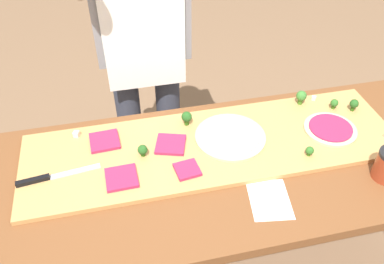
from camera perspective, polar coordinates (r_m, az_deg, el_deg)
prep_table at (r=1.51m, az=2.88°, el=-7.60°), size 1.89×0.72×0.78m
cutting_board at (r=1.49m, az=3.07°, el=-1.94°), size 1.40×0.41×0.02m
chefs_knife at (r=1.44m, az=-20.05°, el=-6.15°), size 0.28×0.05×0.02m
pizza_whole_white_garlic at (r=1.51m, az=5.50°, el=-0.60°), size 0.27×0.27×0.02m
pizza_whole_beet_magenta at (r=1.63m, az=19.19°, el=0.44°), size 0.20×0.20×0.02m
pizza_slice_far_left at (r=1.52m, az=-12.40°, el=-1.26°), size 0.11×0.11×0.01m
pizza_slice_far_right at (r=1.38m, az=-10.05°, el=-6.47°), size 0.11×0.11×0.01m
pizza_slice_center at (r=1.48m, az=-3.08°, el=-1.78°), size 0.13×0.13×0.01m
pizza_slice_near_left at (r=1.38m, az=-0.69°, el=-5.40°), size 0.09×0.09×0.01m
broccoli_floret_front_right at (r=1.72m, az=15.38°, el=4.94°), size 0.04×0.04×0.06m
broccoli_floret_back_left at (r=1.75m, az=22.17°, el=3.72°), size 0.04×0.04×0.05m
broccoli_floret_center_left at (r=1.43m, az=-7.08°, el=-2.58°), size 0.04×0.04×0.05m
broccoli_floret_center_right at (r=1.74m, az=19.69°, el=3.88°), size 0.03×0.03×0.04m
broccoli_floret_back_right at (r=1.49m, az=16.49°, el=-2.59°), size 0.03×0.03×0.04m
broccoli_floret_front_left at (r=1.55m, az=-0.77°, el=2.12°), size 0.04×0.04×0.06m
cheese_crumble_a at (r=1.77m, az=17.03°, el=4.67°), size 0.02×0.02×0.02m
cheese_crumble_b at (r=1.57m, az=-16.21°, el=-0.28°), size 0.03×0.03×0.02m
recipe_note at (r=1.35m, az=11.03°, el=-9.49°), size 0.15×0.19×0.00m
cook_center at (r=1.79m, az=-7.18°, el=13.80°), size 0.54×0.39×1.67m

